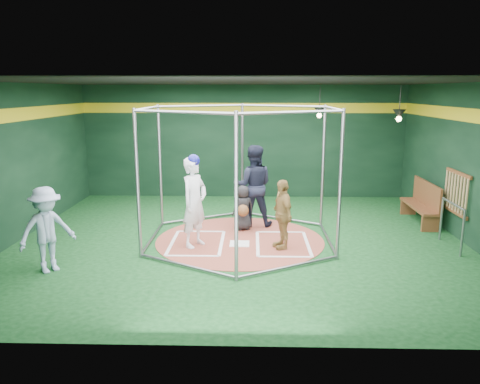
{
  "coord_description": "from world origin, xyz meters",
  "views": [
    {
      "loc": [
        0.28,
        -10.13,
        3.33
      ],
      "look_at": [
        0.0,
        0.1,
        1.1
      ],
      "focal_mm": 35.0,
      "sensor_mm": 36.0,
      "label": 1
    }
  ],
  "objects_px": {
    "batter_figure": "(194,201)",
    "dugout_bench": "(423,202)",
    "umpire": "(253,186)",
    "visitor_leopard": "(282,214)"
  },
  "relations": [
    {
      "from": "batter_figure",
      "to": "visitor_leopard",
      "type": "relative_size",
      "value": 1.34
    },
    {
      "from": "batter_figure",
      "to": "dugout_bench",
      "type": "xyz_separation_m",
      "value": [
        5.6,
        2.03,
        -0.46
      ]
    },
    {
      "from": "visitor_leopard",
      "to": "dugout_bench",
      "type": "bearing_deg",
      "value": 101.98
    },
    {
      "from": "visitor_leopard",
      "to": "dugout_bench",
      "type": "xyz_separation_m",
      "value": [
        3.72,
        2.1,
        -0.22
      ]
    },
    {
      "from": "umpire",
      "to": "dugout_bench",
      "type": "bearing_deg",
      "value": -173.53
    },
    {
      "from": "batter_figure",
      "to": "dugout_bench",
      "type": "relative_size",
      "value": 1.1
    },
    {
      "from": "batter_figure",
      "to": "umpire",
      "type": "bearing_deg",
      "value": 52.55
    },
    {
      "from": "dugout_bench",
      "to": "umpire",
      "type": "bearing_deg",
      "value": -175.01
    },
    {
      "from": "batter_figure",
      "to": "dugout_bench",
      "type": "distance_m",
      "value": 5.97
    },
    {
      "from": "batter_figure",
      "to": "umpire",
      "type": "relative_size",
      "value": 1.0
    }
  ]
}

